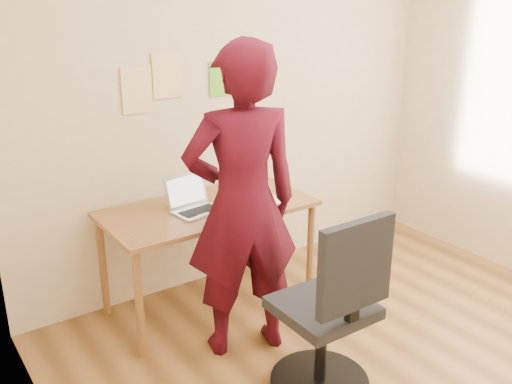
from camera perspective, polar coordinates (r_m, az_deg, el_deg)
room at (r=2.91m, az=17.17°, el=3.68°), size 3.58×3.58×2.78m
desk at (r=3.84m, az=-4.77°, el=-2.65°), size 1.40×0.70×0.74m
laptop at (r=3.74m, az=-6.26°, el=-1.11°), size 0.34×0.31×0.22m
paper_sheet at (r=3.94m, az=0.77°, el=-0.63°), size 0.22×0.30×0.00m
phone at (r=3.76m, az=-1.31°, el=-1.57°), size 0.08×0.13×0.01m
wall_note_left at (r=3.80m, az=-11.81°, el=9.94°), size 0.21×0.00×0.30m
wall_note_mid at (r=3.88m, az=-8.88°, el=11.47°), size 0.21×0.00×0.30m
wall_note_right at (r=4.08m, az=-3.54°, el=11.26°), size 0.18×0.00×0.24m
office_chair at (r=3.12m, az=7.51°, el=-12.48°), size 0.56×0.56×1.07m
person at (r=3.27m, az=-1.40°, el=-1.26°), size 0.78×0.62×1.88m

